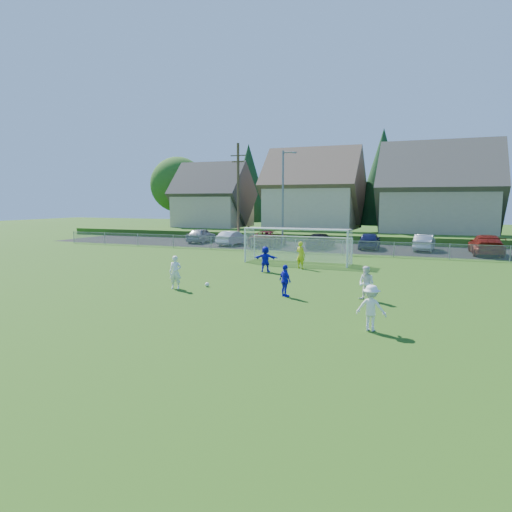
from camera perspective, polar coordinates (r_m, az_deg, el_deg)
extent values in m
plane|color=#193D0C|center=(17.92, -9.62, -7.33)|extent=(160.00, 160.00, 0.00)
plane|color=black|center=(43.49, 9.58, 1.06)|extent=(60.00, 60.00, 0.00)
cube|color=#1E420F|center=(50.78, 11.39, 2.30)|extent=(70.00, 6.00, 0.80)
sphere|color=white|center=(23.55, -6.13, -3.57)|extent=(0.22, 0.22, 0.22)
imported|color=white|center=(23.12, -10.05, -2.02)|extent=(0.69, 0.55, 1.66)
imported|color=white|center=(20.65, 13.63, -3.36)|extent=(0.93, 0.86, 1.53)
imported|color=white|center=(15.98, 14.20, -6.30)|extent=(1.06, 0.66, 1.57)
imported|color=#1615CC|center=(20.94, 3.66, -3.10)|extent=(0.90, 0.83, 1.48)
imported|color=#1615CC|center=(28.22, 1.18, -0.38)|extent=(1.53, 0.69, 1.59)
imported|color=yellow|center=(29.66, 5.61, 0.12)|extent=(0.75, 0.62, 1.76)
imported|color=#94959B|center=(48.42, -6.85, 2.58)|extent=(1.92, 4.46, 1.50)
imported|color=white|center=(45.46, -3.01, 2.27)|extent=(1.70, 4.27, 1.38)
imported|color=#510914|center=(44.08, 1.56, 2.20)|extent=(2.60, 5.45, 1.50)
imported|color=black|center=(42.82, 8.05, 1.91)|extent=(2.16, 4.82, 1.37)
imported|color=#121840|center=(42.84, 14.00, 1.89)|extent=(2.13, 4.63, 1.54)
imported|color=#B8B8B8|center=(42.74, 20.30, 1.58)|extent=(1.79, 4.44, 1.43)
imported|color=maroon|center=(41.41, 26.82, 1.25)|extent=(2.54, 5.76, 1.64)
cylinder|color=white|center=(32.57, -1.39, 1.36)|extent=(0.12, 0.12, 2.44)
cylinder|color=white|center=(30.46, 11.34, 0.83)|extent=(0.12, 0.12, 2.44)
cylinder|color=white|center=(31.22, 4.78, 3.34)|extent=(7.30, 0.12, 0.12)
cylinder|color=white|center=(34.25, -0.20, 1.10)|extent=(0.08, 0.08, 1.80)
cylinder|color=white|center=(32.25, 11.91, 0.58)|extent=(0.08, 0.08, 1.80)
cylinder|color=white|center=(32.98, 5.69, 2.41)|extent=(7.30, 0.08, 0.08)
cube|color=silver|center=(33.07, 5.67, 0.85)|extent=(7.30, 0.02, 1.80)
cube|color=silver|center=(33.39, -0.78, 1.50)|extent=(0.02, 1.80, 2.44)
cube|color=silver|center=(31.34, 11.64, 0.99)|extent=(0.02, 1.80, 2.44)
cube|color=silver|center=(32.08, 5.26, 3.43)|extent=(7.30, 1.80, 0.02)
cube|color=gray|center=(38.04, 7.86, 2.03)|extent=(52.00, 0.03, 0.03)
cube|color=gray|center=(38.09, 7.84, 1.17)|extent=(52.00, 0.02, 1.14)
cylinder|color=gray|center=(51.00, -21.82, 2.18)|extent=(0.06, 0.06, 1.20)
cylinder|color=gray|center=(38.09, 7.84, 1.17)|extent=(0.06, 0.06, 1.20)
cylinder|color=slate|center=(43.01, 3.36, 7.08)|extent=(0.18, 0.18, 9.00)
cylinder|color=slate|center=(43.08, 4.05, 12.80)|extent=(1.20, 0.12, 0.12)
cube|color=slate|center=(42.89, 4.83, 12.75)|extent=(0.36, 0.18, 0.12)
cylinder|color=#473321|center=(45.76, -2.23, 7.70)|extent=(0.26, 0.26, 10.00)
cube|color=#473321|center=(45.96, -2.26, 12.44)|extent=(1.60, 0.10, 0.10)
cube|color=#473321|center=(45.91, -2.25, 11.70)|extent=(1.30, 0.10, 0.10)
cube|color=tan|center=(63.83, -5.37, 5.71)|extent=(9.00, 8.00, 4.50)
pyramid|color=#423D38|center=(64.04, -5.44, 11.68)|extent=(9.90, 8.80, 4.41)
cube|color=#C6B58E|center=(59.74, 7.18, 6.08)|extent=(11.00, 9.00, 5.50)
pyramid|color=brown|center=(60.13, 7.29, 13.45)|extent=(12.10, 9.90, 4.96)
cube|color=tan|center=(56.80, 21.77, 5.35)|extent=(12.00, 10.00, 5.00)
pyramid|color=#4C473F|center=(57.21, 22.14, 13.39)|extent=(13.20, 11.00, 5.52)
cylinder|color=#382616|center=(71.27, -9.64, 4.91)|extent=(0.36, 0.36, 3.96)
sphere|color=#2B5B19|center=(71.27, -9.72, 8.80)|extent=(8.36, 8.36, 8.36)
cylinder|color=#382616|center=(70.34, -0.91, 3.85)|extent=(0.30, 0.30, 1.20)
cone|color=#143819|center=(70.29, -0.93, 9.11)|extent=(6.76, 6.76, 11.70)
cylinder|color=#382616|center=(68.09, 7.22, 3.70)|extent=(0.30, 0.30, 1.20)
cone|color=#143819|center=(68.02, 7.29, 8.75)|extent=(6.24, 6.24, 10.80)
cylinder|color=#382616|center=(63.31, 15.33, 3.26)|extent=(0.30, 0.30, 1.20)
cone|color=#143819|center=(63.27, 15.53, 9.51)|extent=(7.28, 7.28, 12.60)
cylinder|color=#382616|center=(64.90, 24.40, 4.20)|extent=(0.36, 0.36, 3.96)
sphere|color=#2B5B19|center=(64.90, 24.61, 8.46)|extent=(8.36, 8.36, 8.36)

